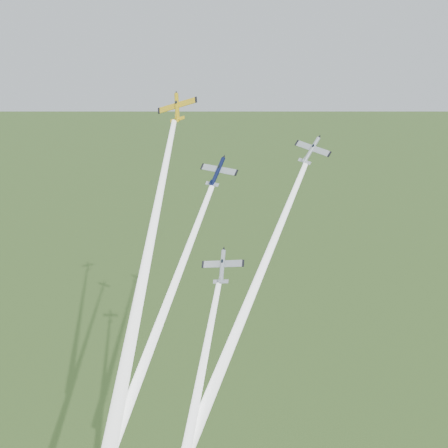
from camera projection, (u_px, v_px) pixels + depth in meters
The scene contains 7 objects.
plane_yellow at pixel (177, 107), 108.37m from camera, with size 8.24×8.18×1.29m, color yellow, non-canonical shape.
smoke_trail_yellow at pixel (144, 271), 94.84m from camera, with size 2.42×2.42×61.15m, color white, non-canonical shape.
plane_navy at pixel (218, 172), 103.53m from camera, with size 7.59×7.53×1.19m, color #0D143A, non-canonical shape.
smoke_trail_navy at pixel (137, 382), 90.24m from camera, with size 2.42×2.42×73.04m, color white, non-canonical shape.
plane_silver_right at pixel (311, 150), 106.78m from camera, with size 7.47×7.41×1.17m, color #B5BDC4, non-canonical shape.
smoke_trail_silver_right at pixel (238, 327), 96.03m from camera, with size 2.42×2.42×66.41m, color white, non-canonical shape.
plane_silver_low at pixel (222, 266), 99.77m from camera, with size 7.91×7.85×1.24m, color #A9AFB7, non-canonical shape.
Camera 1 is at (21.05, -102.72, 124.93)m, focal length 45.00 mm.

